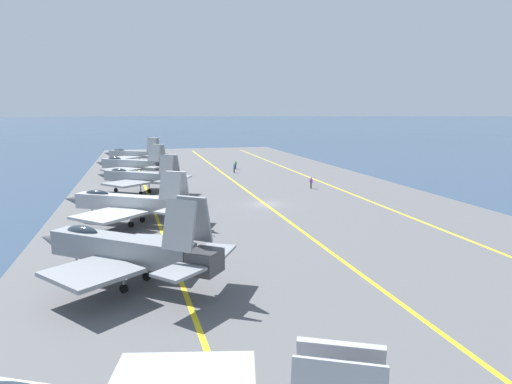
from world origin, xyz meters
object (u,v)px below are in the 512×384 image
(parked_jet_sixth, at_px, (134,154))
(crew_blue_vest, at_px, (234,168))
(crew_purple_vest, at_px, (311,182))
(crew_green_vest, at_px, (236,165))
(parked_jet_fifth, at_px, (132,164))
(parked_jet_second, at_px, (125,249))
(parked_jet_third, at_px, (130,203))
(parked_jet_fourth, at_px, (141,177))

(parked_jet_sixth, distance_m, crew_blue_vest, 27.00)
(crew_purple_vest, height_order, crew_blue_vest, crew_blue_vest)
(parked_jet_sixth, distance_m, crew_green_vest, 24.76)
(parked_jet_fifth, height_order, crew_purple_vest, parked_jet_fifth)
(parked_jet_second, distance_m, crew_purple_vest, 44.41)
(parked_jet_third, height_order, parked_jet_fifth, parked_jet_fifth)
(parked_jet_second, bearing_deg, parked_jet_sixth, -0.13)
(parked_jet_third, xyz_separation_m, crew_purple_vest, (16.80, -27.46, -1.36))
(parked_jet_fourth, distance_m, crew_blue_vest, 26.55)
(parked_jet_third, xyz_separation_m, crew_blue_vest, (37.93, -19.38, -1.35))
(parked_jet_fifth, distance_m, parked_jet_sixth, 19.42)
(parked_jet_second, relative_size, parked_jet_fourth, 1.02)
(parked_jet_fourth, bearing_deg, parked_jet_fifth, 4.16)
(parked_jet_fifth, bearing_deg, parked_jet_sixth, -0.59)
(parked_jet_third, distance_m, crew_purple_vest, 32.22)
(parked_jet_third, bearing_deg, parked_jet_sixth, -0.13)
(crew_purple_vest, bearing_deg, parked_jet_fifth, 53.21)
(crew_green_vest, relative_size, crew_blue_vest, 0.99)
(parked_jet_fourth, bearing_deg, crew_blue_vest, -43.03)
(parked_jet_fifth, distance_m, crew_blue_vest, 19.51)
(parked_jet_second, xyz_separation_m, crew_purple_vest, (34.84, -27.49, -1.64))
(crew_green_vest, bearing_deg, parked_jet_fourth, 141.71)
(parked_jet_third, xyz_separation_m, parked_jet_fifth, (37.38, 0.07, -0.02))
(parked_jet_third, relative_size, parked_jet_fourth, 1.08)
(parked_jet_second, bearing_deg, parked_jet_fourth, -2.08)
(parked_jet_second, xyz_separation_m, crew_blue_vest, (55.97, -19.42, -1.64))
(parked_jet_third, xyz_separation_m, crew_green_vest, (43.28, -20.81, -1.36))
(parked_jet_sixth, bearing_deg, crew_blue_vest, -134.42)
(parked_jet_sixth, height_order, crew_blue_vest, parked_jet_sixth)
(crew_blue_vest, bearing_deg, crew_green_vest, -15.00)
(crew_blue_vest, bearing_deg, parked_jet_second, 160.87)
(crew_green_vest, bearing_deg, parked_jet_second, 161.22)
(crew_blue_vest, bearing_deg, parked_jet_fifth, 91.62)
(crew_purple_vest, distance_m, crew_green_vest, 27.31)
(parked_jet_sixth, bearing_deg, parked_jet_fourth, -178.25)
(parked_jet_fifth, bearing_deg, crew_blue_vest, -88.38)
(crew_purple_vest, xyz_separation_m, crew_blue_vest, (21.14, 8.08, 0.00))
(parked_jet_sixth, bearing_deg, parked_jet_fifth, 179.41)
(parked_jet_fourth, distance_m, crew_green_vest, 31.54)
(parked_jet_fourth, bearing_deg, parked_jet_sixth, 1.75)
(crew_purple_vest, bearing_deg, parked_jet_third, 121.45)
(parked_jet_second, xyz_separation_m, parked_jet_fourth, (36.60, -1.33, -0.11))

